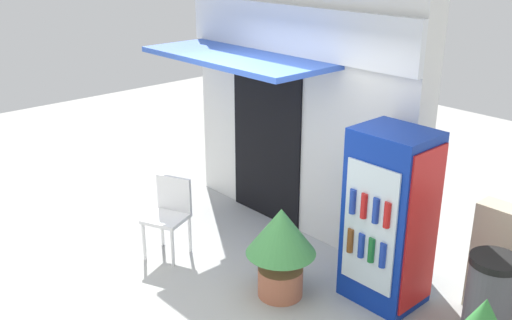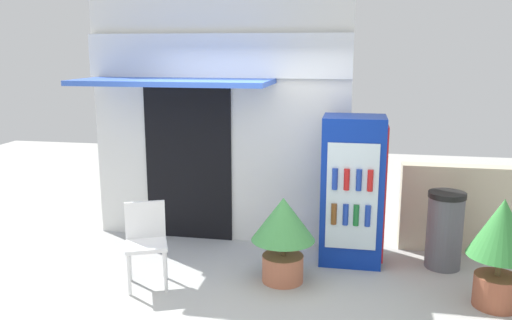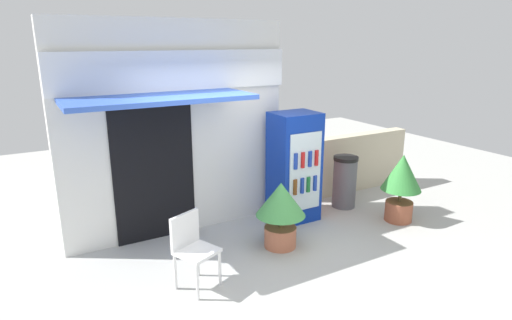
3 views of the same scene
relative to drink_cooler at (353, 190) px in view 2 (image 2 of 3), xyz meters
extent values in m
plane|color=#B2B2AD|center=(-1.20, -1.18, -0.87)|extent=(16.00, 16.00, 0.00)
cube|color=silver|center=(-1.72, 0.57, 0.68)|extent=(3.34, 0.32, 3.08)
cube|color=white|center=(-1.72, 0.37, 1.53)|extent=(3.34, 0.08, 0.54)
cube|color=blue|center=(-2.12, -0.07, 1.23)|extent=(2.30, 0.98, 0.06)
cube|color=black|center=(-2.12, 0.40, 0.16)|extent=(1.15, 0.03, 2.05)
cube|color=#0C2D9E|center=(-0.01, 0.01, 0.00)|extent=(0.71, 0.57, 1.73)
cube|color=silver|center=(-0.01, -0.29, 0.00)|extent=(0.56, 0.02, 1.21)
cube|color=red|center=(0.35, 0.01, 0.00)|extent=(0.02, 0.52, 1.56)
cylinder|color=brown|center=(-0.20, -0.31, -0.20)|extent=(0.06, 0.06, 0.24)
cylinder|color=#1938A5|center=(-0.07, -0.31, -0.20)|extent=(0.06, 0.06, 0.24)
cylinder|color=#196B2D|center=(0.05, -0.31, -0.20)|extent=(0.06, 0.06, 0.24)
cylinder|color=#1938A5|center=(0.17, -0.31, -0.20)|extent=(0.06, 0.06, 0.24)
cylinder|color=#1938A5|center=(-0.20, -0.31, 0.20)|extent=(0.06, 0.06, 0.24)
cylinder|color=red|center=(-0.07, -0.31, 0.20)|extent=(0.06, 0.06, 0.24)
cylinder|color=#1938A5|center=(0.06, -0.31, 0.20)|extent=(0.06, 0.06, 0.24)
cylinder|color=red|center=(0.18, -0.31, 0.20)|extent=(0.06, 0.06, 0.24)
cylinder|color=white|center=(-2.21, -1.35, -0.65)|extent=(0.04, 0.04, 0.44)
cylinder|color=white|center=(-1.87, -1.20, -0.65)|extent=(0.04, 0.04, 0.44)
cylinder|color=white|center=(-2.35, -1.02, -0.65)|extent=(0.04, 0.04, 0.44)
cylinder|color=white|center=(-2.01, -0.87, -0.65)|extent=(0.04, 0.04, 0.44)
cube|color=white|center=(-2.11, -1.11, -0.40)|extent=(0.55, 0.55, 0.04)
cube|color=white|center=(-2.18, -0.94, -0.18)|extent=(0.40, 0.20, 0.40)
cylinder|color=#BC6B4C|center=(-0.72, -0.71, -0.72)|extent=(0.45, 0.45, 0.29)
cylinder|color=brown|center=(-0.72, -0.71, -0.48)|extent=(0.05, 0.05, 0.18)
cone|color=#47994C|center=(-0.72, -0.71, -0.16)|extent=(0.69, 0.69, 0.47)
cylinder|color=#995138|center=(1.41, -0.90, -0.71)|extent=(0.43, 0.43, 0.32)
cylinder|color=brown|center=(1.41, -0.90, -0.44)|extent=(0.05, 0.05, 0.20)
cone|color=#388C3D|center=(1.41, -0.90, -0.06)|extent=(0.62, 0.62, 0.57)
cylinder|color=#595960|center=(1.05, 0.00, -0.45)|extent=(0.40, 0.40, 0.84)
cylinder|color=black|center=(1.05, 0.00, 0.00)|extent=(0.42, 0.42, 0.06)
cube|color=beige|center=(1.78, 0.58, -0.32)|extent=(2.38, 0.24, 1.09)
camera|label=1|loc=(2.82, -4.24, 2.44)|focal=40.97mm
camera|label=2|loc=(-0.01, -6.00, 1.60)|focal=36.81mm
camera|label=3|loc=(-3.69, -5.27, 1.94)|focal=29.85mm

